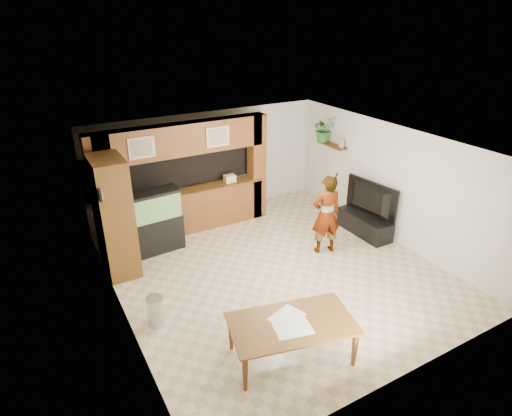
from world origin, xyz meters
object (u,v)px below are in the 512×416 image
pantry_cabinet (114,217)px  television (367,200)px  dining_table (292,342)px  person (326,215)px  aquarium (152,223)px

pantry_cabinet → television: bearing=-12.9°
dining_table → pantry_cabinet: bearing=126.9°
person → dining_table: bearing=58.1°
pantry_cabinet → dining_table: size_ratio=1.29×
aquarium → dining_table: aquarium is taller
television → person: person is taller
pantry_cabinet → person: 4.27m
aquarium → person: person is taller
television → person: 1.34m
aquarium → dining_table: 4.22m
aquarium → television: 4.82m
person → dining_table: 3.37m
pantry_cabinet → television: 5.50m
television → dining_table: bearing=116.8°
pantry_cabinet → person: (4.02, -1.41, -0.31)m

